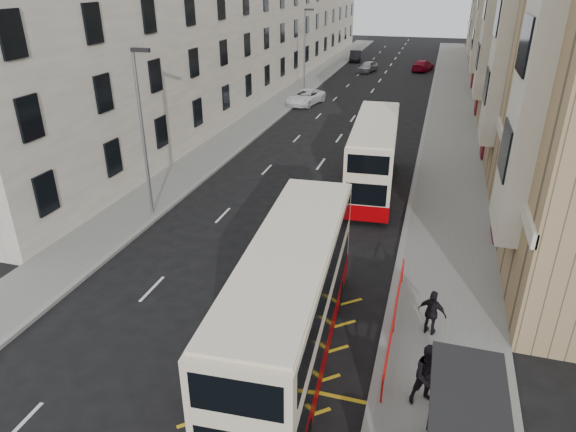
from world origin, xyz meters
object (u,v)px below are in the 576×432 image
(car_dark, at_px, (355,56))
(car_red, at_px, (423,66))
(street_lamp_near, at_px, (143,126))
(double_decker_front, at_px, (291,303))
(pedestrian_mid, at_px, (429,375))
(car_silver, at_px, (368,67))
(street_lamp_far, at_px, (305,47))
(white_van, at_px, (305,97))
(double_decker_rear, at_px, (374,156))
(pedestrian_far, at_px, (432,313))

(car_dark, height_order, car_red, car_dark)
(street_lamp_near, xyz_separation_m, double_decker_front, (9.61, -8.29, -2.53))
(car_red, bearing_deg, pedestrian_mid, 106.66)
(double_decker_front, height_order, car_red, double_decker_front)
(pedestrian_mid, bearing_deg, double_decker_front, 146.64)
(pedestrian_mid, height_order, car_red, pedestrian_mid)
(car_silver, relative_size, car_red, 0.85)
(street_lamp_far, height_order, white_van, street_lamp_far)
(white_van, height_order, car_red, white_van)
(pedestrian_mid, distance_m, white_van, 37.29)
(street_lamp_near, relative_size, double_decker_front, 0.76)
(double_decker_front, xyz_separation_m, pedestrian_mid, (4.18, -0.83, -1.01))
(street_lamp_near, height_order, street_lamp_far, same)
(street_lamp_far, relative_size, white_van, 1.66)
(car_silver, bearing_deg, street_lamp_near, -82.12)
(street_lamp_near, relative_size, double_decker_rear, 0.80)
(pedestrian_mid, relative_size, car_dark, 0.44)
(double_decker_rear, bearing_deg, street_lamp_far, 109.35)
(car_dark, bearing_deg, car_red, -38.49)
(pedestrian_mid, height_order, pedestrian_far, pedestrian_mid)
(street_lamp_near, xyz_separation_m, pedestrian_far, (13.78, -5.94, -3.67))
(pedestrian_mid, height_order, car_silver, pedestrian_mid)
(pedestrian_far, bearing_deg, double_decker_rear, -55.98)
(car_silver, distance_m, car_red, 7.13)
(pedestrian_mid, relative_size, pedestrian_far, 1.17)
(white_van, bearing_deg, street_lamp_near, -80.50)
(street_lamp_far, bearing_deg, car_silver, 74.80)
(street_lamp_far, bearing_deg, street_lamp_near, -90.00)
(street_lamp_far, distance_m, car_red, 21.32)
(street_lamp_far, xyz_separation_m, car_silver, (4.13, 15.21, -3.98))
(street_lamp_near, distance_m, double_decker_front, 12.94)
(double_decker_rear, relative_size, car_silver, 2.59)
(street_lamp_near, relative_size, car_dark, 1.85)
(car_red, bearing_deg, street_lamp_near, 91.00)
(pedestrian_mid, bearing_deg, car_red, 70.97)
(double_decker_rear, bearing_deg, car_silver, 94.81)
(double_decker_front, bearing_deg, pedestrian_mid, -14.98)
(street_lamp_near, xyz_separation_m, double_decker_rear, (10.07, 6.60, -2.63))
(double_decker_rear, relative_size, car_dark, 2.32)
(car_silver, bearing_deg, pedestrian_far, -66.22)
(double_decker_rear, relative_size, pedestrian_mid, 5.27)
(pedestrian_far, distance_m, white_van, 34.30)
(white_van, relative_size, car_silver, 1.25)
(pedestrian_far, bearing_deg, white_van, -50.86)
(pedestrian_mid, relative_size, car_red, 0.42)
(double_decker_front, xyz_separation_m, car_red, (1.09, 56.30, -1.44))
(pedestrian_mid, xyz_separation_m, car_dark, (-12.64, 62.87, -0.39))
(double_decker_rear, height_order, car_silver, double_decker_rear)
(double_decker_front, bearing_deg, street_lamp_near, 135.45)
(car_dark, bearing_deg, car_silver, -78.18)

